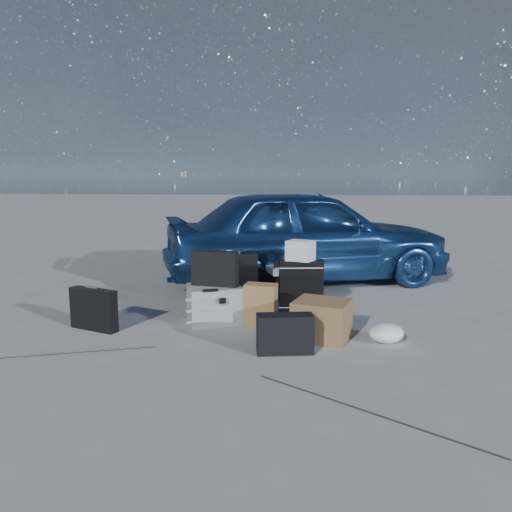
% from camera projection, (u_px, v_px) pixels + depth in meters
% --- Properties ---
extents(ground, '(60.00, 60.00, 0.00)m').
position_uv_depth(ground, '(240.00, 340.00, 4.22)').
color(ground, '#A2A19D').
rests_on(ground, ground).
extents(car, '(3.90, 2.58, 1.23)m').
position_uv_depth(car, '(306.00, 235.00, 6.42)').
color(car, '#295895').
rests_on(car, ground).
extents(pelican_case, '(0.59, 0.54, 0.35)m').
position_uv_depth(pelican_case, '(215.00, 304.00, 4.72)').
color(pelican_case, '#9DA0A2').
rests_on(pelican_case, ground).
extents(laptop_bag, '(0.45, 0.18, 0.33)m').
position_uv_depth(laptop_bag, '(215.00, 269.00, 4.68)').
color(laptop_bag, black).
rests_on(laptop_bag, pelican_case).
extents(briefcase, '(0.49, 0.28, 0.38)m').
position_uv_depth(briefcase, '(94.00, 309.00, 4.49)').
color(briefcase, black).
rests_on(briefcase, ground).
extents(suitcase_left, '(0.49, 0.30, 0.60)m').
position_uv_depth(suitcase_left, '(234.00, 282.00, 5.09)').
color(suitcase_left, black).
rests_on(suitcase_left, ground).
extents(suitcase_right, '(0.46, 0.21, 0.53)m').
position_uv_depth(suitcase_right, '(301.00, 286.00, 5.07)').
color(suitcase_right, black).
rests_on(suitcase_right, ground).
extents(white_carton, '(0.31, 0.28, 0.20)m').
position_uv_depth(white_carton, '(300.00, 251.00, 5.02)').
color(white_carton, white).
rests_on(white_carton, suitcase_right).
extents(duffel_bag, '(0.65, 0.38, 0.31)m').
position_uv_depth(duffel_bag, '(285.00, 286.00, 5.57)').
color(duffel_bag, black).
rests_on(duffel_bag, ground).
extents(flat_box_white, '(0.49, 0.43, 0.07)m').
position_uv_depth(flat_box_white, '(287.00, 270.00, 5.54)').
color(flat_box_white, white).
rests_on(flat_box_white, duffel_bag).
extents(flat_box_black, '(0.33, 0.26, 0.06)m').
position_uv_depth(flat_box_black, '(289.00, 264.00, 5.54)').
color(flat_box_black, black).
rests_on(flat_box_black, flat_box_white).
extents(kraft_bag, '(0.32, 0.22, 0.39)m').
position_uv_depth(kraft_bag, '(261.00, 305.00, 4.63)').
color(kraft_bag, '#9D6844').
rests_on(kraft_bag, ground).
extents(cardboard_box, '(0.55, 0.51, 0.34)m').
position_uv_depth(cardboard_box, '(322.00, 320.00, 4.24)').
color(cardboard_box, brown).
rests_on(cardboard_box, ground).
extents(plastic_bag, '(0.37, 0.34, 0.16)m').
position_uv_depth(plastic_bag, '(386.00, 333.00, 4.16)').
color(plastic_bag, white).
rests_on(plastic_bag, ground).
extents(messenger_bag, '(0.46, 0.23, 0.31)m').
position_uv_depth(messenger_bag, '(285.00, 334.00, 3.91)').
color(messenger_bag, black).
rests_on(messenger_bag, ground).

